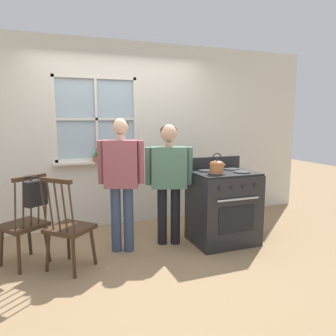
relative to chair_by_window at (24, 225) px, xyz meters
name	(u,v)px	position (x,y,z in m)	size (l,w,h in m)	color
ground_plane	(149,259)	(1.30, -0.34, -0.45)	(16.00, 16.00, 0.00)	#937551
wall_back	(121,136)	(1.32, 1.06, 0.88)	(6.40, 0.16, 2.70)	silver
chair_by_window	(24,225)	(0.00, 0.00, 0.00)	(0.57, 0.57, 1.01)	#3D2819
chair_near_wall	(68,228)	(0.44, -0.28, 0.00)	(0.58, 0.58, 1.01)	#3D2819
person_elderly_left	(121,173)	(1.08, -0.01, 0.51)	(0.55, 0.33, 1.60)	#384766
person_teen_center	(169,172)	(1.68, 0.01, 0.48)	(0.59, 0.33, 1.52)	black
stove	(223,206)	(2.36, -0.18, 0.02)	(0.80, 0.68, 1.08)	#232326
kettle	(217,166)	(2.18, -0.32, 0.57)	(0.21, 0.17, 0.25)	#A86638
potted_plant	(97,157)	(0.95, 0.97, 0.60)	(0.13, 0.13, 0.23)	#935B3D
handbag	(35,193)	(0.14, -0.19, 0.39)	(0.25, 0.25, 0.31)	black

